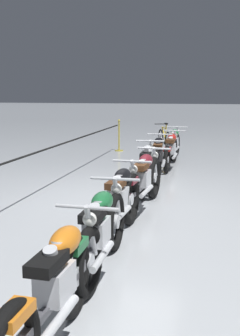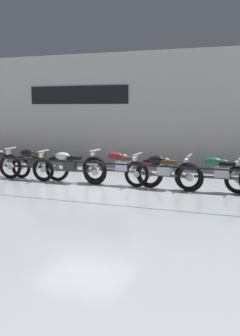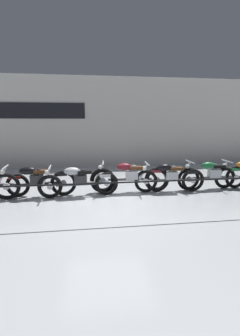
{
  "view_description": "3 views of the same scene",
  "coord_description": "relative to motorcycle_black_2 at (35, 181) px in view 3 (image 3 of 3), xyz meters",
  "views": [
    {
      "loc": [
        7.56,
        1.87,
        1.98
      ],
      "look_at": [
        0.47,
        0.24,
        0.64
      ],
      "focal_mm": 45.0,
      "sensor_mm": 36.0,
      "label": 1
    },
    {
      "loc": [
        4.95,
        -9.99,
        2.14
      ],
      "look_at": [
        0.79,
        0.55,
        0.51
      ],
      "focal_mm": 45.0,
      "sensor_mm": 36.0,
      "label": 2
    },
    {
      "loc": [
        -0.41,
        -5.86,
        2.15
      ],
      "look_at": [
        0.46,
        0.74,
        0.77
      ],
      "focal_mm": 24.0,
      "sensor_mm": 36.0,
      "label": 3
    }
  ],
  "objects": [
    {
      "name": "ground_plane",
      "position": [
        2.0,
        -0.57,
        -0.48
      ],
      "size": [
        120.0,
        120.0,
        0.0
      ],
      "primitive_type": "plane",
      "color": "#B2B7BC"
    },
    {
      "name": "back_wall",
      "position": [
        1.99,
        4.55,
        1.62
      ],
      "size": [
        28.0,
        0.29,
        4.2
      ],
      "color": "silver",
      "rests_on": "ground"
    },
    {
      "name": "motorcycle_black_2",
      "position": [
        0.0,
        0.0,
        0.0
      ],
      "size": [
        2.3,
        0.62,
        0.95
      ],
      "color": "black",
      "rests_on": "ground"
    },
    {
      "name": "motorcycle_silver_3",
      "position": [
        1.22,
        -0.07,
        -0.02
      ],
      "size": [
        2.31,
        0.62,
        0.92
      ],
      "color": "black",
      "rests_on": "ground"
    },
    {
      "name": "motorcycle_maroon_4",
      "position": [
        2.76,
        0.13,
        -0.01
      ],
      "size": [
        2.45,
        0.62,
        0.97
      ],
      "color": "black",
      "rests_on": "ground"
    },
    {
      "name": "motorcycle_black_5",
      "position": [
        3.98,
        0.01,
        -0.01
      ],
      "size": [
        2.19,
        0.62,
        0.93
      ],
      "color": "black",
      "rests_on": "ground"
    },
    {
      "name": "motorcycle_green_6",
      "position": [
        5.45,
        0.11,
        -0.01
      ],
      "size": [
        2.36,
        0.62,
        0.94
      ],
      "color": "black",
      "rests_on": "ground"
    },
    {
      "name": "stanchion_far_left",
      "position": [
        0.54,
        -1.88,
        0.27
      ],
      "size": [
        12.06,
        0.28,
        1.05
      ],
      "color": "gold",
      "rests_on": "ground"
    }
  ]
}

